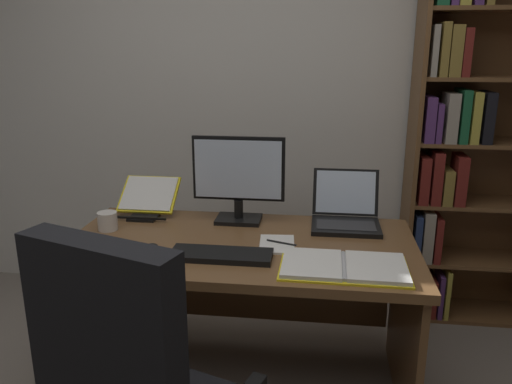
{
  "coord_description": "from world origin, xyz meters",
  "views": [
    {
      "loc": [
        0.43,
        -1.19,
        1.56
      ],
      "look_at": [
        0.17,
        0.83,
        0.98
      ],
      "focal_mm": 35.59,
      "sensor_mm": 36.0,
      "label": 1
    }
  ],
  "objects_px": {
    "desk": "(243,275)",
    "coffee_mug": "(108,221)",
    "computer_mouse": "(150,249)",
    "reading_stand_with_book": "(148,198)",
    "notepad": "(277,244)",
    "keyboard": "(221,255)",
    "pen": "(282,243)",
    "open_binder": "(344,266)",
    "monitor": "(238,180)",
    "laptop": "(346,215)",
    "bookshelf": "(465,142)"
  },
  "relations": [
    {
      "from": "desk",
      "to": "open_binder",
      "type": "distance_m",
      "value": 0.58
    },
    {
      "from": "keyboard",
      "to": "open_binder",
      "type": "xyz_separation_m",
      "value": [
        0.5,
        -0.05,
        -0.0
      ]
    },
    {
      "from": "computer_mouse",
      "to": "notepad",
      "type": "bearing_deg",
      "value": 17.32
    },
    {
      "from": "desk",
      "to": "coffee_mug",
      "type": "height_order",
      "value": "coffee_mug"
    },
    {
      "from": "bookshelf",
      "to": "coffee_mug",
      "type": "height_order",
      "value": "bookshelf"
    },
    {
      "from": "bookshelf",
      "to": "computer_mouse",
      "type": "bearing_deg",
      "value": -145.74
    },
    {
      "from": "bookshelf",
      "to": "reading_stand_with_book",
      "type": "distance_m",
      "value": 1.75
    },
    {
      "from": "bookshelf",
      "to": "monitor",
      "type": "distance_m",
      "value": 1.31
    },
    {
      "from": "laptop",
      "to": "pen",
      "type": "relative_size",
      "value": 2.34
    },
    {
      "from": "monitor",
      "to": "coffee_mug",
      "type": "xyz_separation_m",
      "value": [
        -0.59,
        -0.2,
        -0.17
      ]
    },
    {
      "from": "desk",
      "to": "laptop",
      "type": "height_order",
      "value": "laptop"
    },
    {
      "from": "open_binder",
      "to": "pen",
      "type": "xyz_separation_m",
      "value": [
        -0.26,
        0.21,
        0.0
      ]
    },
    {
      "from": "keyboard",
      "to": "reading_stand_with_book",
      "type": "relative_size",
      "value": 1.44
    },
    {
      "from": "desk",
      "to": "monitor",
      "type": "xyz_separation_m",
      "value": [
        -0.05,
        0.2,
        0.41
      ]
    },
    {
      "from": "monitor",
      "to": "open_binder",
      "type": "height_order",
      "value": "monitor"
    },
    {
      "from": "coffee_mug",
      "to": "pen",
      "type": "bearing_deg",
      "value": -6.49
    },
    {
      "from": "monitor",
      "to": "pen",
      "type": "distance_m",
      "value": 0.43
    },
    {
      "from": "pen",
      "to": "monitor",
      "type": "bearing_deg",
      "value": 128.49
    },
    {
      "from": "bookshelf",
      "to": "notepad",
      "type": "bearing_deg",
      "value": -138.7
    },
    {
      "from": "desk",
      "to": "monitor",
      "type": "relative_size",
      "value": 3.45
    },
    {
      "from": "laptop",
      "to": "coffee_mug",
      "type": "bearing_deg",
      "value": -169.25
    },
    {
      "from": "keyboard",
      "to": "computer_mouse",
      "type": "height_order",
      "value": "computer_mouse"
    },
    {
      "from": "keyboard",
      "to": "notepad",
      "type": "relative_size",
      "value": 2.0
    },
    {
      "from": "desk",
      "to": "computer_mouse",
      "type": "height_order",
      "value": "computer_mouse"
    },
    {
      "from": "desk",
      "to": "laptop",
      "type": "bearing_deg",
      "value": 24.32
    },
    {
      "from": "monitor",
      "to": "keyboard",
      "type": "bearing_deg",
      "value": -90.0
    },
    {
      "from": "reading_stand_with_book",
      "to": "monitor",
      "type": "bearing_deg",
      "value": -6.87
    },
    {
      "from": "computer_mouse",
      "to": "coffee_mug",
      "type": "distance_m",
      "value": 0.39
    },
    {
      "from": "keyboard",
      "to": "open_binder",
      "type": "height_order",
      "value": "same"
    },
    {
      "from": "laptop",
      "to": "open_binder",
      "type": "height_order",
      "value": "laptop"
    },
    {
      "from": "monitor",
      "to": "keyboard",
      "type": "distance_m",
      "value": 0.5
    },
    {
      "from": "reading_stand_with_book",
      "to": "open_binder",
      "type": "xyz_separation_m",
      "value": [
        0.98,
        -0.57,
        -0.07
      ]
    },
    {
      "from": "reading_stand_with_book",
      "to": "laptop",
      "type": "bearing_deg",
      "value": -2.78
    },
    {
      "from": "reading_stand_with_book",
      "to": "notepad",
      "type": "relative_size",
      "value": 1.39
    },
    {
      "from": "bookshelf",
      "to": "computer_mouse",
      "type": "distance_m",
      "value": 1.82
    },
    {
      "from": "keyboard",
      "to": "reading_stand_with_book",
      "type": "height_order",
      "value": "reading_stand_with_book"
    },
    {
      "from": "computer_mouse",
      "to": "notepad",
      "type": "xyz_separation_m",
      "value": [
        0.52,
        0.16,
        -0.02
      ]
    },
    {
      "from": "notepad",
      "to": "computer_mouse",
      "type": "bearing_deg",
      "value": -162.68
    },
    {
      "from": "desk",
      "to": "coffee_mug",
      "type": "distance_m",
      "value": 0.69
    },
    {
      "from": "notepad",
      "to": "pen",
      "type": "height_order",
      "value": "pen"
    },
    {
      "from": "desk",
      "to": "reading_stand_with_book",
      "type": "xyz_separation_m",
      "value": [
        -0.53,
        0.26,
        0.28
      ]
    },
    {
      "from": "monitor",
      "to": "keyboard",
      "type": "xyz_separation_m",
      "value": [
        0.0,
        -0.46,
        -0.2
      ]
    },
    {
      "from": "reading_stand_with_book",
      "to": "notepad",
      "type": "distance_m",
      "value": 0.79
    },
    {
      "from": "reading_stand_with_book",
      "to": "notepad",
      "type": "xyz_separation_m",
      "value": [
        0.7,
        -0.36,
        -0.08
      ]
    },
    {
      "from": "desk",
      "to": "bookshelf",
      "type": "relative_size",
      "value": 0.74
    },
    {
      "from": "desk",
      "to": "keyboard",
      "type": "xyz_separation_m",
      "value": [
        -0.05,
        -0.25,
        0.21
      ]
    },
    {
      "from": "laptop",
      "to": "pen",
      "type": "distance_m",
      "value": 0.42
    },
    {
      "from": "pen",
      "to": "desk",
      "type": "bearing_deg",
      "value": 153.49
    },
    {
      "from": "coffee_mug",
      "to": "computer_mouse",
      "type": "bearing_deg",
      "value": -40.99
    },
    {
      "from": "laptop",
      "to": "open_binder",
      "type": "relative_size",
      "value": 0.65
    }
  ]
}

